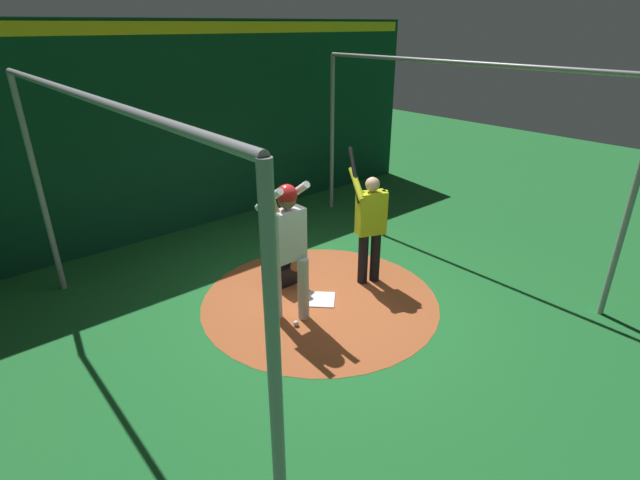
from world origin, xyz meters
The scene contains 9 objects.
ground_plane centered at (0.00, 0.00, 0.00)m, with size 27.16×27.16×0.00m, color #1E6B2D.
dirt_circle centered at (0.00, 0.00, 0.00)m, with size 3.38×3.38×0.01m, color #AD562D.
home_plate centered at (0.00, 0.00, 0.01)m, with size 0.42×0.42×0.01m, color white.
batter centered at (0.07, -0.60, 1.16)m, with size 0.68×0.49×2.21m.
catcher centered at (-0.75, -0.07, 0.38)m, with size 0.58×0.40×0.98m.
visitor centered at (0.05, 0.93, 0.97)m, with size 0.65×0.52×2.04m.
back_wall centered at (-3.78, 0.00, 1.87)m, with size 0.23×11.16×3.72m.
cage_frame centered at (0.00, 0.00, 2.18)m, with size 5.62×5.49×3.14m.
baseball_0 centered at (0.29, -0.66, 0.04)m, with size 0.07×0.07×0.07m, color white.
Camera 1 is at (4.50, -3.86, 3.64)m, focal length 26.90 mm.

